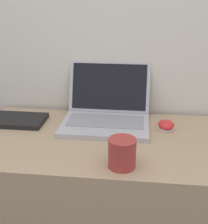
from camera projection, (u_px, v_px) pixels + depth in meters
wall_back at (113, 4)px, 1.33m from camera, size 7.00×0.04×2.50m
desk at (105, 218)px, 1.35m from camera, size 1.05×0.56×0.77m
laptop at (107, 111)px, 1.34m from camera, size 0.36×0.34×0.24m
drink_cup at (122, 153)px, 1.00m from camera, size 0.09×0.09×0.10m
computer_mouse at (166, 125)px, 1.29m from camera, size 0.07×0.08×0.03m
external_keyboard at (4, 119)px, 1.36m from camera, size 0.36×0.15×0.02m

